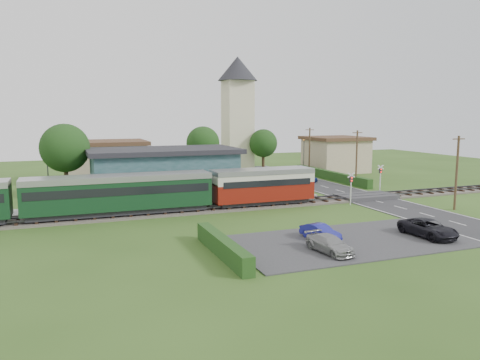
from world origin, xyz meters
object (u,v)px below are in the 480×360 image
object	(u,v)px
pedestrian_near	(243,189)
crossing_signal_far	(380,175)
car_park_silver	(330,244)
car_on_road	(305,178)
church_tower	(238,106)
house_west	(105,161)
car_park_dark	(428,228)
equipment_hut	(91,193)
crossing_signal_near	(351,184)
pedestrian_far	(103,197)
station_building	(164,172)
train	(81,195)
car_park_blue	(320,232)
house_east	(335,154)

from	to	relation	value
pedestrian_near	crossing_signal_far	bearing A→B (deg)	-164.80
crossing_signal_far	car_park_silver	world-z (taller)	crossing_signal_far
crossing_signal_far	car_park_silver	bearing A→B (deg)	-134.32
car_on_road	church_tower	bearing A→B (deg)	23.66
house_west	car_park_silver	distance (m)	40.48
car_on_road	car_park_silver	xyz separation A→B (m)	(-13.83, -28.59, 0.01)
car_park_dark	church_tower	bearing A→B (deg)	86.08
equipment_hut	pedestrian_near	bearing A→B (deg)	-0.41
crossing_signal_near	pedestrian_far	xyz separation A→B (m)	(-23.39, 5.40, -0.76)
station_building	crossing_signal_near	xyz separation A→B (m)	(16.40, -11.40, -0.55)
pedestrian_far	equipment_hut	bearing A→B (deg)	71.25
car_on_road	car_park_silver	bearing A→B (deg)	159.39
crossing_signal_near	pedestrian_far	size ratio (longest dim) A/B	1.76
equipment_hut	crossing_signal_near	xyz separation A→B (m)	(24.40, -5.61, 0.39)
train	crossing_signal_far	world-z (taller)	train
crossing_signal_near	car_park_dark	world-z (taller)	crossing_signal_near
car_park_blue	car_park_dark	distance (m)	8.06
station_building	car_park_blue	xyz separation A→B (m)	(6.74, -21.93, -2.07)
house_west	car_park_silver	xyz separation A→B (m)	(10.64, -39.00, -2.15)
house_east	car_park_silver	size ratio (longest dim) A/B	2.29
car_park_blue	pedestrian_near	world-z (taller)	pedestrian_near
train	crossing_signal_near	xyz separation A→B (m)	(25.34, -2.41, -0.04)
equipment_hut	house_east	xyz separation A→B (m)	(38.00, 18.80, 1.05)
equipment_hut	station_building	distance (m)	9.92
crossing_signal_near	pedestrian_near	distance (m)	10.89
station_building	car_park_blue	distance (m)	23.04
equipment_hut	train	world-z (taller)	train
car_park_blue	car_park_silver	bearing A→B (deg)	-124.28
train	pedestrian_far	distance (m)	3.66
car_park_silver	equipment_hut	bearing A→B (deg)	117.95
train	house_west	xyz separation A→B (m)	(3.94, 23.00, 0.61)
house_west	car_on_road	xyz separation A→B (m)	(24.47, -10.40, -2.17)
car_on_road	car_park_dark	world-z (taller)	car_park_dark
train	car_on_road	xyz separation A→B (m)	(28.41, 12.60, -1.55)
house_west	pedestrian_near	size ratio (longest dim) A/B	6.11
church_tower	house_west	xyz separation A→B (m)	(-20.00, -3.00, -7.43)
house_west	station_building	bearing A→B (deg)	-70.35
car_park_dark	pedestrian_far	size ratio (longest dim) A/B	2.47
car_park_blue	car_park_dark	bearing A→B (deg)	-30.19
equipment_hut	crossing_signal_near	size ratio (longest dim) A/B	0.78
crossing_signal_far	train	bearing A→B (deg)	-175.79
church_tower	crossing_signal_far	xyz separation A→B (m)	(8.60, -23.61, -8.08)
house_east	car_on_road	xyz separation A→B (m)	(-10.53, -9.40, -2.17)
pedestrian_near	church_tower	bearing A→B (deg)	-91.55
train	house_west	world-z (taller)	house_west
church_tower	crossing_signal_near	world-z (taller)	church_tower
house_east	car_on_road	bearing A→B (deg)	-138.23
train	equipment_hut	bearing A→B (deg)	73.69
train	car_park_dark	world-z (taller)	train
train	car_park_dark	xyz separation A→B (m)	(23.44, -15.11, -1.46)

